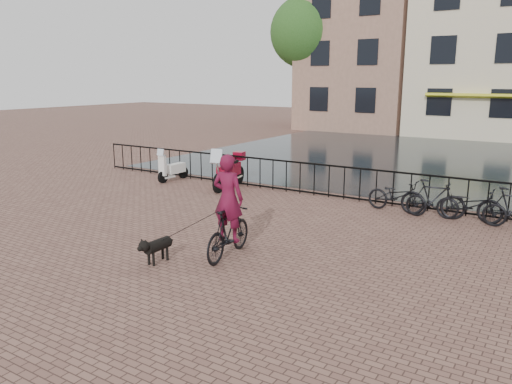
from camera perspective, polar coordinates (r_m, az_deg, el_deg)
The scene contains 13 objects.
ground at distance 8.92m, azimuth -10.55°, elevation -11.23°, with size 100.00×100.00×0.00m, color brown.
canal_water at distance 24.15m, azimuth 18.48°, elevation 3.65°, with size 20.00×20.00×0.00m, color black.
railing at distance 15.32m, azimuth 10.04°, elevation 1.00°, with size 20.00×0.05×1.02m.
canal_house_left at distance 38.33m, azimuth 12.73°, elevation 16.80°, with size 7.50×9.00×12.80m.
canal_house_mid at distance 36.34m, azimuth 25.07°, elevation 15.37°, with size 8.00×9.50×11.80m.
tree_far_left at distance 37.00m, azimuth 5.73°, elevation 17.69°, with size 5.04×5.04×9.27m.
cyclist at distance 10.14m, azimuth -3.19°, elevation -2.34°, with size 0.84×1.88×2.51m.
dog at distance 10.20m, azimuth -11.15°, elevation -6.37°, with size 0.30×0.86×0.58m.
motorcycle at distance 16.63m, azimuth -3.12°, elevation 2.92°, with size 0.82×2.10×1.46m.
scooter at distance 18.10m, azimuth -9.48°, elevation 3.23°, with size 0.44×1.35×1.24m.
parked_bike_0 at distance 14.20m, azimuth 15.82°, elevation -0.45°, with size 0.60×1.72×0.90m, color black.
parked_bike_1 at distance 13.97m, azimuth 19.56°, elevation -0.73°, with size 0.47×1.66×1.00m, color black.
parked_bike_2 at distance 13.81m, azimuth 23.38°, elevation -1.41°, with size 0.60×1.72×0.90m, color black.
Camera 1 is at (5.63, -5.90, 3.62)m, focal length 35.00 mm.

